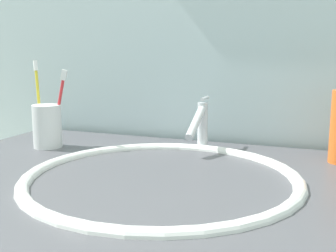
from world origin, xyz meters
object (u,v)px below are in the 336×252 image
faucet (200,123)px  toothbrush_red (59,103)px  toothbrush_yellow (38,97)px  toothbrush_cup (47,126)px

faucet → toothbrush_red: 0.33m
toothbrush_red → toothbrush_yellow: bearing=172.3°
toothbrush_cup → toothbrush_red: bearing=22.6°
toothbrush_cup → toothbrush_red: size_ratio=0.57×
toothbrush_yellow → toothbrush_red: bearing=-7.7°
faucet → toothbrush_yellow: (-0.38, -0.09, 0.05)m
faucet → toothbrush_cup: bearing=-162.9°
faucet → toothbrush_yellow: bearing=-167.4°
faucet → toothbrush_cup: 0.36m
toothbrush_cup → toothbrush_red: toothbrush_red is taller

